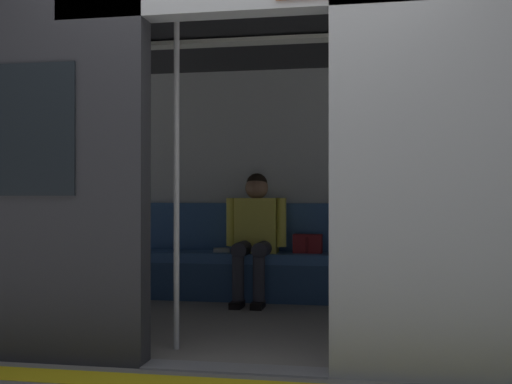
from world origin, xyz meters
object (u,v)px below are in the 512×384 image
bench_seat (290,265)px  person_seated (255,229)px  train_car (262,121)px  handbag (308,244)px  book (221,250)px  grab_pole_door (177,178)px

bench_seat → person_seated: person_seated is taller
train_car → handbag: train_car is taller
train_car → person_seated: size_ratio=5.50×
train_car → book: bearing=-62.8°
person_seated → book: (0.34, -0.14, -0.21)m
book → grab_pole_door: size_ratio=0.10×
grab_pole_door → person_seated: bearing=-94.6°
train_car → grab_pole_door: train_car is taller
handbag → grab_pole_door: (0.61, 1.99, 0.55)m
book → grab_pole_door: (-0.20, 1.99, 0.62)m
person_seated → bench_seat: bearing=-170.3°
person_seated → book: size_ratio=5.29×
bench_seat → book: size_ratio=13.86×
train_car → book: (0.58, -1.13, -1.07)m
person_seated → grab_pole_door: size_ratio=0.54×
person_seated → handbag: bearing=-164.0°
handbag → grab_pole_door: bearing=72.9°
train_car → handbag: (-0.23, -1.13, -1.00)m
handbag → book: handbag is taller
bench_seat → handbag: (-0.15, -0.08, 0.19)m
train_car → bench_seat: 1.58m
grab_pole_door → book: bearing=-84.4°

